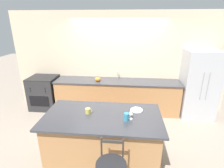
{
  "coord_description": "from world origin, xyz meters",
  "views": [
    {
      "loc": [
        0.3,
        -4.12,
        2.41
      ],
      "look_at": [
        -0.04,
        -0.61,
        1.15
      ],
      "focal_mm": 28.0,
      "sensor_mm": 36.0,
      "label": 1
    }
  ],
  "objects_px": {
    "refrigerator": "(198,84)",
    "pumpkin_decoration": "(98,79)",
    "oven_range": "(45,92)",
    "dinner_plate": "(137,110)",
    "wine_glass": "(131,112)",
    "tumbler_cup": "(126,117)",
    "coffee_mug": "(88,111)"
  },
  "relations": [
    {
      "from": "refrigerator",
      "to": "pumpkin_decoration",
      "type": "height_order",
      "value": "refrigerator"
    },
    {
      "from": "oven_range",
      "to": "dinner_plate",
      "type": "bearing_deg",
      "value": -33.94
    },
    {
      "from": "refrigerator",
      "to": "pumpkin_decoration",
      "type": "bearing_deg",
      "value": -178.76
    },
    {
      "from": "refrigerator",
      "to": "wine_glass",
      "type": "height_order",
      "value": "refrigerator"
    },
    {
      "from": "wine_glass",
      "to": "tumbler_cup",
      "type": "distance_m",
      "value": 0.11
    },
    {
      "from": "oven_range",
      "to": "tumbler_cup",
      "type": "distance_m",
      "value": 3.23
    },
    {
      "from": "refrigerator",
      "to": "oven_range",
      "type": "distance_m",
      "value": 4.26
    },
    {
      "from": "wine_glass",
      "to": "coffee_mug",
      "type": "bearing_deg",
      "value": 171.41
    },
    {
      "from": "wine_glass",
      "to": "tumbler_cup",
      "type": "bearing_deg",
      "value": -137.7
    },
    {
      "from": "refrigerator",
      "to": "wine_glass",
      "type": "distance_m",
      "value": 2.68
    },
    {
      "from": "wine_glass",
      "to": "coffee_mug",
      "type": "height_order",
      "value": "wine_glass"
    },
    {
      "from": "oven_range",
      "to": "coffee_mug",
      "type": "bearing_deg",
      "value": -47.58
    },
    {
      "from": "wine_glass",
      "to": "tumbler_cup",
      "type": "height_order",
      "value": "wine_glass"
    },
    {
      "from": "pumpkin_decoration",
      "to": "refrigerator",
      "type": "bearing_deg",
      "value": 1.24
    },
    {
      "from": "pumpkin_decoration",
      "to": "coffee_mug",
      "type": "bearing_deg",
      "value": -85.09
    },
    {
      "from": "dinner_plate",
      "to": "coffee_mug",
      "type": "height_order",
      "value": "coffee_mug"
    },
    {
      "from": "refrigerator",
      "to": "oven_range",
      "type": "height_order",
      "value": "refrigerator"
    },
    {
      "from": "oven_range",
      "to": "pumpkin_decoration",
      "type": "distance_m",
      "value": 1.67
    },
    {
      "from": "coffee_mug",
      "to": "tumbler_cup",
      "type": "height_order",
      "value": "tumbler_cup"
    },
    {
      "from": "oven_range",
      "to": "tumbler_cup",
      "type": "xyz_separation_m",
      "value": [
        2.4,
        -2.09,
        0.54
      ]
    },
    {
      "from": "oven_range",
      "to": "dinner_plate",
      "type": "relative_size",
      "value": 4.34
    },
    {
      "from": "refrigerator",
      "to": "tumbler_cup",
      "type": "distance_m",
      "value": 2.77
    },
    {
      "from": "pumpkin_decoration",
      "to": "wine_glass",
      "type": "bearing_deg",
      "value": -65.79
    },
    {
      "from": "dinner_plate",
      "to": "pumpkin_decoration",
      "type": "bearing_deg",
      "value": 120.66
    },
    {
      "from": "dinner_plate",
      "to": "coffee_mug",
      "type": "bearing_deg",
      "value": -167.35
    },
    {
      "from": "dinner_plate",
      "to": "wine_glass",
      "type": "height_order",
      "value": "wine_glass"
    },
    {
      "from": "coffee_mug",
      "to": "pumpkin_decoration",
      "type": "relative_size",
      "value": 0.79
    },
    {
      "from": "oven_range",
      "to": "wine_glass",
      "type": "height_order",
      "value": "wine_glass"
    },
    {
      "from": "oven_range",
      "to": "pumpkin_decoration",
      "type": "height_order",
      "value": "pumpkin_decoration"
    },
    {
      "from": "dinner_plate",
      "to": "tumbler_cup",
      "type": "height_order",
      "value": "tumbler_cup"
    },
    {
      "from": "oven_range",
      "to": "dinner_plate",
      "type": "height_order",
      "value": "dinner_plate"
    },
    {
      "from": "wine_glass",
      "to": "pumpkin_decoration",
      "type": "relative_size",
      "value": 1.17
    }
  ]
}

